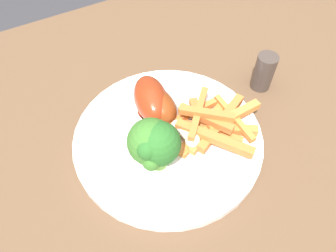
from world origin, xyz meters
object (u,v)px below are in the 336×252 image
at_px(dining_table, 193,178).
at_px(broccoli_floret_middle, 155,144).
at_px(dinner_plate, 168,138).
at_px(broccoli_floret_front, 151,142).
at_px(chicken_drumstick_near, 152,102).
at_px(carrot_fries_pile, 210,124).
at_px(pepper_shaker, 264,72).
at_px(chicken_drumstick_far, 158,107).

relative_size(dining_table, broccoli_floret_middle, 17.17).
bearing_deg(dinner_plate, broccoli_floret_front, -144.94).
bearing_deg(chicken_drumstick_near, carrot_fries_pile, -50.98).
relative_size(broccoli_floret_front, broccoli_floret_middle, 1.00).
distance_m(dinner_plate, carrot_fries_pile, 0.06).
xyz_separation_m(dining_table, broccoli_floret_front, (-0.07, 0.00, 0.15)).
bearing_deg(broccoli_floret_middle, pepper_shaker, 13.86).
bearing_deg(dinner_plate, dining_table, -39.40).
bearing_deg(chicken_drumstick_near, broccoli_floret_front, -117.82).
relative_size(broccoli_floret_front, carrot_fries_pile, 0.51).
relative_size(dinner_plate, carrot_fries_pile, 1.77).
height_order(broccoli_floret_middle, chicken_drumstick_near, broccoli_floret_middle).
xyz_separation_m(broccoli_floret_front, chicken_drumstick_near, (0.04, 0.07, -0.02)).
height_order(dining_table, broccoli_floret_front, broccoli_floret_front).
distance_m(chicken_drumstick_near, pepper_shaker, 0.18).
relative_size(broccoli_floret_middle, chicken_drumstick_far, 0.59).
distance_m(dining_table, dinner_plate, 0.11).
distance_m(broccoli_floret_middle, pepper_shaker, 0.22).
xyz_separation_m(broccoli_floret_front, pepper_shaker, (0.21, 0.04, -0.03)).
xyz_separation_m(broccoli_floret_middle, chicken_drumstick_near, (0.04, 0.08, -0.02)).
height_order(dining_table, chicken_drumstick_near, chicken_drumstick_near).
relative_size(dining_table, dinner_plate, 4.95).
bearing_deg(chicken_drumstick_near, dinner_plate, -90.06).
distance_m(dining_table, carrot_fries_pile, 0.12).
bearing_deg(dining_table, chicken_drumstick_near, 114.45).
distance_m(dinner_plate, chicken_drumstick_near, 0.05).
xyz_separation_m(dining_table, carrot_fries_pile, (0.02, 0.01, 0.12)).
bearing_deg(carrot_fries_pile, chicken_drumstick_far, 130.92).
distance_m(dining_table, broccoli_floret_middle, 0.17).
xyz_separation_m(chicken_drumstick_near, pepper_shaker, (0.17, -0.02, -0.01)).
distance_m(broccoli_floret_middle, chicken_drumstick_near, 0.09).
height_order(dinner_plate, chicken_drumstick_near, chicken_drumstick_near).
xyz_separation_m(dinner_plate, pepper_shaker, (0.17, 0.02, 0.02)).
bearing_deg(carrot_fries_pile, chicken_drumstick_near, 129.02).
height_order(broccoli_floret_front, chicken_drumstick_far, broccoli_floret_front).
bearing_deg(broccoli_floret_front, chicken_drumstick_near, 62.18).
height_order(dinner_plate, pepper_shaker, pepper_shaker).
xyz_separation_m(broccoli_floret_middle, carrot_fries_pile, (0.09, 0.01, -0.03)).
bearing_deg(dinner_plate, chicken_drumstick_far, 83.80).
bearing_deg(chicken_drumstick_far, dinner_plate, -96.20).
bearing_deg(dinner_plate, chicken_drumstick_near, 89.94).
distance_m(dining_table, chicken_drumstick_near, 0.15).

